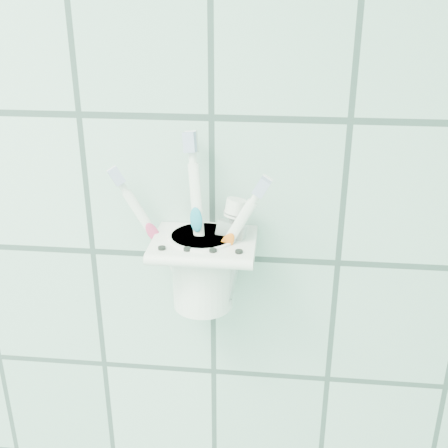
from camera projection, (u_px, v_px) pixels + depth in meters
name	position (u px, v px, depth m)	size (l,w,h in m)	color
holder_bracket	(204.00, 245.00, 0.70)	(0.13, 0.10, 0.04)	white
cup	(203.00, 267.00, 0.71)	(0.09, 0.09, 0.10)	white
toothbrush_pink	(190.00, 225.00, 0.70)	(0.09, 0.02, 0.19)	white
toothbrush_blue	(203.00, 225.00, 0.67)	(0.03, 0.04, 0.22)	white
toothbrush_orange	(191.00, 227.00, 0.69)	(0.09, 0.03, 0.19)	white
toothpaste_tube	(216.00, 246.00, 0.69)	(0.06, 0.04, 0.14)	silver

